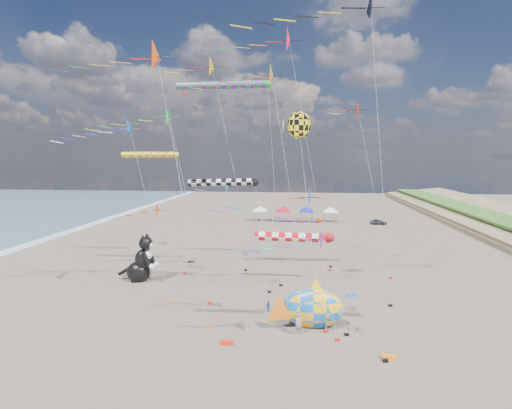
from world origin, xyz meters
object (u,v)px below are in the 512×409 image
object	(u,v)px
parked_car	(378,222)
cat_inflatable	(141,257)
fish_inflatable	(312,308)
person_adult	(299,324)
child_green	(291,302)
child_blue	(268,306)

from	to	relation	value
parked_car	cat_inflatable	bearing A→B (deg)	154.73
fish_inflatable	parked_car	size ratio (longest dim) A/B	2.03
cat_inflatable	parked_car	bearing A→B (deg)	57.85
person_adult	child_green	xyz separation A→B (m)	(-0.77, 5.55, -0.29)
fish_inflatable	child_green	distance (m)	4.35
cat_inflatable	fish_inflatable	bearing A→B (deg)	-21.28
fish_inflatable	child_green	world-z (taller)	fish_inflatable
cat_inflatable	child_blue	bearing A→B (deg)	-19.28
person_adult	fish_inflatable	bearing A→B (deg)	28.01
cat_inflatable	person_adult	world-z (taller)	cat_inflatable
child_green	child_blue	world-z (taller)	child_green
fish_inflatable	parked_car	bearing A→B (deg)	73.77
fish_inflatable	child_blue	distance (m)	4.82
child_green	child_blue	xyz separation A→B (m)	(-1.99, -1.08, -0.07)
person_adult	parked_car	world-z (taller)	person_adult
child_green	parked_car	bearing A→B (deg)	104.28
child_blue	parked_car	size ratio (longest dim) A/B	0.31
cat_inflatable	child_blue	size ratio (longest dim) A/B	5.28
parked_car	fish_inflatable	bearing A→B (deg)	177.71
person_adult	child_blue	distance (m)	5.26
child_blue	parked_car	bearing A→B (deg)	33.09
cat_inflatable	child_green	distance (m)	18.11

